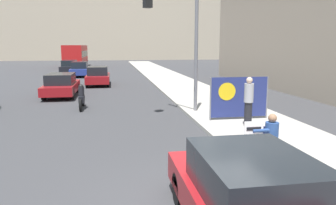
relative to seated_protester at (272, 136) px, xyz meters
The scene contains 12 objects.
sidewalk_curb 13.18m from the seated_protester, 84.42° to the left, with size 4.00×90.00×0.14m, color #A8A399.
seated_protester is the anchor object (origin of this frame).
jogger_on_sidewalk 3.89m from the seated_protester, 75.41° to the left, with size 0.34×0.34×1.81m.
protest_banner 4.96m from the seated_protester, 77.95° to the left, with size 2.45×0.06×1.71m.
traffic_light_pole 7.35m from the seated_protester, 99.22° to the left, with size 2.53×2.29×5.57m.
parked_car_curbside 3.50m from the seated_protester, 122.73° to the right, with size 1.84×4.16×1.46m.
car_on_road_nearest 15.22m from the seated_protester, 117.67° to the left, with size 1.80×4.78×1.41m.
car_on_road_midblock 19.71m from the seated_protester, 104.87° to the left, with size 1.77×4.41×1.48m.
car_on_road_distant 28.16m from the seated_protester, 104.79° to the left, with size 1.71×4.63×1.52m.
car_on_road_far_lane 33.46m from the seated_protester, 105.31° to the left, with size 1.76×4.74×1.47m.
city_bus_on_road 44.25m from the seated_protester, 101.97° to the left, with size 2.61×11.20×3.21m.
motorcycle_on_road 10.53m from the seated_protester, 121.28° to the left, with size 0.28×2.06×1.22m.
Camera 1 is at (-1.70, -5.53, 3.05)m, focal length 35.00 mm.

